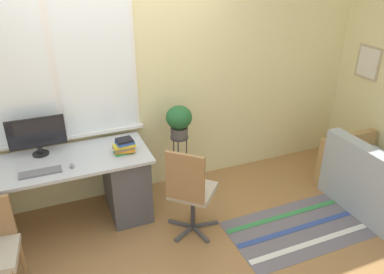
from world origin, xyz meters
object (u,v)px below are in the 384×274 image
(mouse, at_px, (72,166))
(office_chair_swivel, at_px, (190,190))
(monitor, at_px, (37,135))
(potted_plant, at_px, (179,120))
(book_stack, at_px, (124,146))
(plant_stand, at_px, (179,147))
(keyboard, at_px, (40,172))

(mouse, height_order, office_chair_swivel, office_chair_swivel)
(monitor, relative_size, potted_plant, 1.50)
(monitor, xyz_separation_m, book_stack, (0.78, -0.29, -0.14))
(monitor, xyz_separation_m, potted_plant, (1.44, -0.09, -0.04))
(plant_stand, bearing_deg, monitor, 176.31)
(keyboard, distance_m, potted_plant, 1.50)
(mouse, distance_m, potted_plant, 1.23)
(office_chair_swivel, bearing_deg, monitor, 10.33)
(keyboard, relative_size, plant_stand, 0.50)
(monitor, xyz_separation_m, mouse, (0.26, -0.38, -0.20))
(keyboard, height_order, potted_plant, potted_plant)
(monitor, bearing_deg, potted_plant, -3.69)
(potted_plant, bearing_deg, monitor, 176.31)
(keyboard, bearing_deg, office_chair_swivel, -18.42)
(plant_stand, distance_m, potted_plant, 0.34)
(potted_plant, bearing_deg, keyboard, -168.90)
(keyboard, xyz_separation_m, office_chair_swivel, (1.30, -0.43, -0.26))
(book_stack, xyz_separation_m, office_chair_swivel, (0.50, -0.53, -0.33))
(book_stack, bearing_deg, monitor, 159.98)
(monitor, relative_size, keyboard, 1.45)
(keyboard, xyz_separation_m, plant_stand, (1.46, 0.29, -0.17))
(monitor, bearing_deg, book_stack, -20.02)
(potted_plant, bearing_deg, office_chair_swivel, -102.73)
(plant_stand, bearing_deg, book_stack, -163.69)
(book_stack, xyz_separation_m, potted_plant, (0.66, 0.19, 0.10))
(office_chair_swivel, bearing_deg, mouse, 19.74)
(mouse, xyz_separation_m, plant_stand, (1.18, 0.29, -0.18))
(mouse, distance_m, office_chair_swivel, 1.14)
(plant_stand, bearing_deg, potted_plant, -90.00)
(office_chair_swivel, relative_size, potted_plant, 2.74)
(potted_plant, bearing_deg, book_stack, -163.69)
(plant_stand, bearing_deg, mouse, -166.39)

